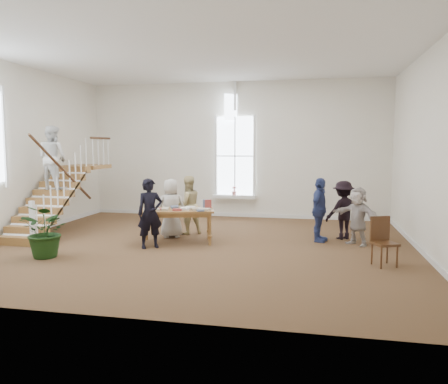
% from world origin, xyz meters
% --- Properties ---
extents(ground, '(10.00, 10.00, 0.00)m').
position_xyz_m(ground, '(0.00, 0.00, 0.00)').
color(ground, '#4E311E').
rests_on(ground, ground).
extents(room_shell, '(10.49, 10.00, 10.00)m').
position_xyz_m(room_shell, '(-0.00, 4.39, 0.40)').
color(room_shell, silver).
rests_on(room_shell, ground).
extents(staircase, '(1.10, 4.10, 2.92)m').
position_xyz_m(staircase, '(-4.34, 0.75, 1.62)').
color(staircase, brown).
rests_on(staircase, ground).
extents(library_table, '(1.96, 1.35, 0.90)m').
position_xyz_m(library_table, '(-0.66, 0.21, 0.75)').
color(library_table, brown).
rests_on(library_table, ground).
extents(police_officer, '(0.71, 0.66, 1.63)m').
position_xyz_m(police_officer, '(-1.13, -0.44, 0.82)').
color(police_officer, black).
rests_on(police_officer, ground).
extents(elderly_woman, '(0.89, 0.76, 1.54)m').
position_xyz_m(elderly_woman, '(-1.03, 0.81, 0.77)').
color(elderly_woman, '#BBB6AE').
rests_on(elderly_woman, ground).
extents(person_yellow, '(0.97, 0.95, 1.58)m').
position_xyz_m(person_yellow, '(-0.73, 1.31, 0.79)').
color(person_yellow, '#CDBA80').
rests_on(person_yellow, ground).
extents(woman_cluster_a, '(0.63, 1.01, 1.60)m').
position_xyz_m(woman_cluster_a, '(2.75, 1.05, 0.80)').
color(woman_cluster_a, navy).
rests_on(woman_cluster_a, ground).
extents(woman_cluster_b, '(1.11, 0.99, 1.50)m').
position_xyz_m(woman_cluster_b, '(3.35, 1.50, 0.75)').
color(woman_cluster_b, black).
rests_on(woman_cluster_b, ground).
extents(woman_cluster_c, '(1.22, 1.21, 1.41)m').
position_xyz_m(woman_cluster_c, '(3.65, 0.85, 0.70)').
color(woman_cluster_c, '#B6ABA4').
rests_on(woman_cluster_c, ground).
extents(floor_plant, '(1.21, 1.11, 1.15)m').
position_xyz_m(floor_plant, '(-2.96, -1.73, 0.57)').
color(floor_plant, black).
rests_on(floor_plant, ground).
extents(side_chair, '(0.56, 0.56, 0.98)m').
position_xyz_m(side_chair, '(3.97, -0.91, 0.54)').
color(side_chair, '#3A1C0F').
rests_on(side_chair, ground).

